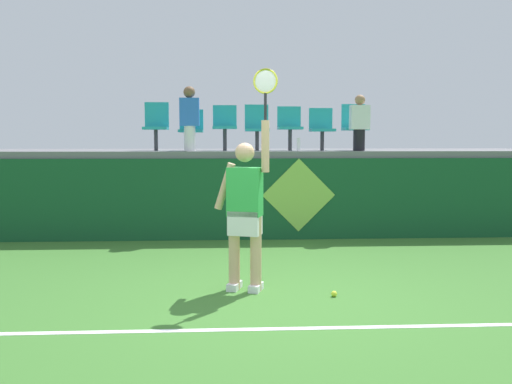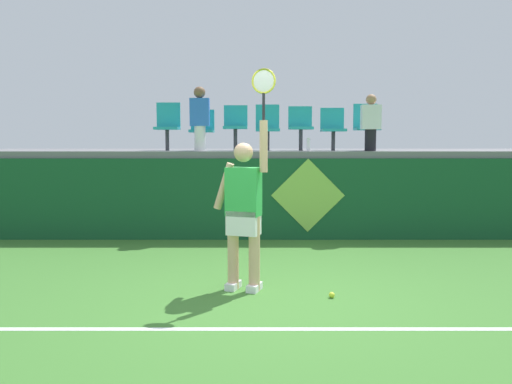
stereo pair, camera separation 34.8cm
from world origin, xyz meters
name	(u,v)px [view 2 (the right image)]	position (x,y,z in m)	size (l,w,h in m)	color
ground_plane	(273,302)	(0.00, 0.00, 0.00)	(40.00, 40.00, 0.00)	#3D752D
court_back_wall	(265,199)	(0.00, 3.76, 0.71)	(11.68, 0.20, 1.41)	#144C28
spectator_platform	(264,153)	(0.00, 5.21, 1.47)	(11.68, 3.00, 0.12)	slate
court_baseline_stripe	(276,329)	(0.00, -0.86, 0.00)	(10.51, 0.08, 0.01)	white
tennis_player	(242,208)	(-0.34, 0.47, 0.96)	(0.73, 0.37, 2.52)	white
tennis_ball	(329,295)	(0.63, 0.14, 0.03)	(0.07, 0.07, 0.07)	#D1E533
water_bottle	(306,145)	(0.72, 3.94, 1.65)	(0.06, 0.06, 0.23)	white
stadium_chair_0	(165,124)	(-1.84, 4.47, 2.03)	(0.44, 0.42, 0.89)	#38383D
stadium_chair_1	(200,128)	(-1.20, 4.46, 1.96)	(0.44, 0.42, 0.76)	#38383D
stadium_chair_2	(233,124)	(-0.58, 4.46, 2.02)	(0.44, 0.42, 0.84)	#38383D
stadium_chair_3	(265,125)	(0.01, 4.47, 2.00)	(0.44, 0.42, 0.85)	#38383D
stadium_chair_4	(298,125)	(0.62, 4.46, 2.00)	(0.44, 0.42, 0.82)	#38383D
stadium_chair_5	(330,127)	(1.22, 4.46, 1.98)	(0.44, 0.42, 0.79)	#38383D
stadium_chair_6	(364,125)	(1.84, 4.47, 2.01)	(0.44, 0.42, 0.87)	#38383D
spectator_0	(197,117)	(-1.20, 4.07, 2.13)	(0.34, 0.21, 1.14)	white
spectator_1	(368,122)	(1.84, 4.06, 2.05)	(0.34, 0.20, 1.00)	black
wall_signage_mount	(305,240)	(0.69, 3.65, 0.00)	(1.27, 0.01, 1.41)	#144C28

